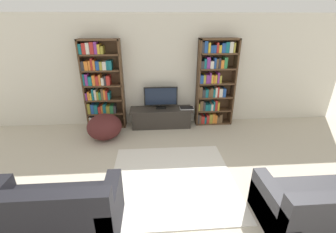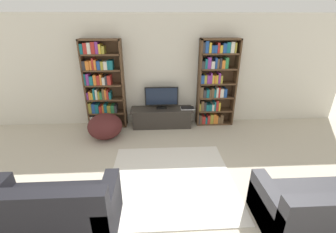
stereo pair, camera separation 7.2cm
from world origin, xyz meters
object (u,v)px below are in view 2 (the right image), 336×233
at_px(tv_stand, 162,117).
at_px(couch_right_sofa, 326,211).
at_px(laptop, 188,108).
at_px(beanbag_ottoman, 105,126).
at_px(bookshelf_left, 102,85).
at_px(bookshelf_right, 215,83).
at_px(couch_left_sectional, 50,215).
at_px(television, 162,97).

height_order(tv_stand, couch_right_sofa, couch_right_sofa).
xyz_separation_m(tv_stand, laptop, (0.63, -0.03, 0.24)).
bearing_deg(laptop, beanbag_ottoman, -165.01).
distance_m(bookshelf_left, beanbag_ottoman, 1.00).
bearing_deg(couch_right_sofa, bookshelf_right, 101.66).
xyz_separation_m(tv_stand, beanbag_ottoman, (-1.27, -0.54, 0.05)).
distance_m(bookshelf_right, beanbag_ottoman, 2.75).
bearing_deg(couch_right_sofa, couch_left_sectional, 178.66).
bearing_deg(beanbag_ottoman, laptop, 14.99).
relative_size(bookshelf_right, television, 2.59).
bearing_deg(couch_left_sectional, laptop, 55.74).
distance_m(bookshelf_left, laptop, 2.10).
bearing_deg(bookshelf_right, couch_right_sofa, -78.34).
distance_m(tv_stand, television, 0.51).
distance_m(laptop, beanbag_ottoman, 1.98).
bearing_deg(couch_right_sofa, television, 121.70).
bearing_deg(tv_stand, couch_right_sofa, -57.95).
bearing_deg(bookshelf_left, couch_right_sofa, -43.99).
height_order(bookshelf_left, tv_stand, bookshelf_left).
bearing_deg(television, beanbag_ottoman, -155.41).
bearing_deg(television, laptop, -6.81).
bearing_deg(couch_right_sofa, tv_stand, 122.05).
distance_m(couch_left_sectional, beanbag_ottoman, 2.50).
bearing_deg(couch_right_sofa, beanbag_ottoman, 141.43).
bearing_deg(laptop, couch_right_sofa, -66.76).
height_order(television, beanbag_ottoman, television).
xyz_separation_m(bookshelf_right, couch_right_sofa, (0.67, -3.22, -0.78)).
relative_size(television, laptop, 2.40).
distance_m(tv_stand, couch_left_sectional, 3.35).
bearing_deg(bookshelf_left, beanbag_ottoman, -79.81).
bearing_deg(bookshelf_right, television, -176.89).
bearing_deg(bookshelf_left, bookshelf_right, -0.02).
xyz_separation_m(bookshelf_left, laptop, (2.02, -0.15, -0.56)).
bearing_deg(tv_stand, laptop, -2.91).
bearing_deg(laptop, bookshelf_left, 175.89).
bearing_deg(bookshelf_left, laptop, -4.11).
xyz_separation_m(bookshelf_left, bookshelf_right, (2.67, -0.00, 0.01)).
xyz_separation_m(tv_stand, couch_right_sofa, (1.95, -3.11, 0.04)).
relative_size(bookshelf_left, laptop, 6.21).
distance_m(bookshelf_left, couch_left_sectional, 3.23).
bearing_deg(beanbag_ottoman, couch_right_sofa, -38.57).
relative_size(bookshelf_left, beanbag_ottoman, 2.76).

